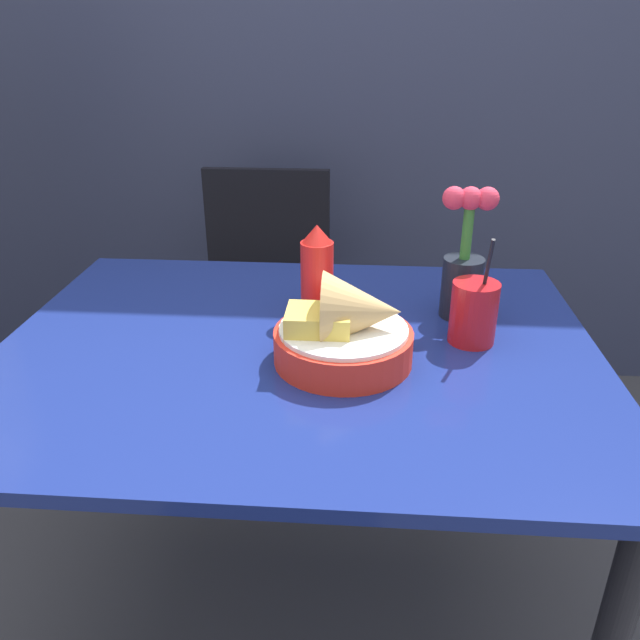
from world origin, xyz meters
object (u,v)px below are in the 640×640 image
at_px(chair_far_window, 265,283).
at_px(drink_cup, 473,314).
at_px(flower_vase, 464,265).
at_px(ketchup_bottle, 317,272).
at_px(food_basket, 348,331).

height_order(chair_far_window, drink_cup, drink_cup).
bearing_deg(flower_vase, drink_cup, -86.18).
bearing_deg(drink_cup, ketchup_bottle, 161.96).
relative_size(chair_far_window, food_basket, 3.49).
bearing_deg(food_basket, flower_vase, 43.42).
distance_m(chair_far_window, food_basket, 0.95).
bearing_deg(ketchup_bottle, chair_far_window, 108.23).
bearing_deg(ketchup_bottle, flower_vase, 3.57).
height_order(food_basket, ketchup_bottle, ketchup_bottle).
relative_size(chair_far_window, ketchup_bottle, 4.47).
relative_size(ketchup_bottle, drink_cup, 0.90).
bearing_deg(chair_far_window, flower_vase, -51.79).
bearing_deg(food_basket, ketchup_bottle, 109.96).
bearing_deg(chair_far_window, food_basket, -71.38).
distance_m(food_basket, drink_cup, 0.25).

